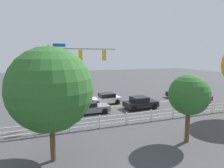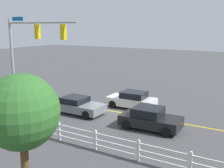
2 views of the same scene
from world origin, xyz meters
name	(u,v)px [view 2 (image 2 of 2)]	position (x,y,z in m)	size (l,w,h in m)	color
ground_plane	(110,111)	(0.00, 0.00, 0.00)	(120.00, 120.00, 0.00)	#444447
lane_center_stripe	(157,119)	(-4.00, 0.00, 0.00)	(28.00, 0.16, 0.01)	gold
signal_assembly	(29,49)	(4.21, 4.22, 5.12)	(6.29, 0.38, 7.35)	gray
car_0	(132,100)	(-1.17, -1.66, 0.68)	(4.02, 1.99, 1.40)	silver
car_1	(77,105)	(1.97, 1.79, 0.62)	(4.39, 2.04, 1.28)	slate
car_3	(150,119)	(-4.31, 2.01, 0.69)	(4.02, 2.15, 1.44)	black
pedestrian	(18,105)	(5.15, 4.80, 0.93)	(0.31, 0.43, 1.69)	#191E3F
white_rail_fence	(96,140)	(-3.00, 6.55, 0.60)	(26.10, 0.10, 1.15)	white
tree_0	(21,112)	(-2.99, 11.47, 3.51)	(2.93, 2.93, 5.00)	brown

